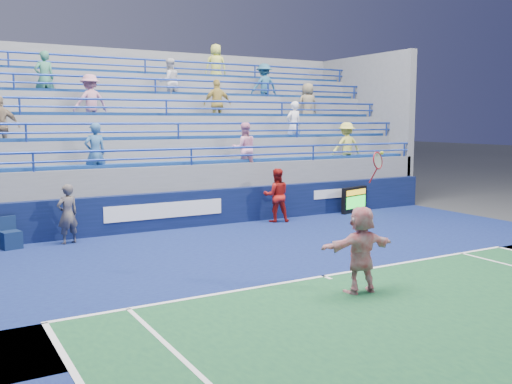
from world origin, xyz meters
TOP-DOWN VIEW (x-y plane):
  - ground at (0.00, 0.00)m, footprint 120.00×120.00m
  - sponsor_wall at (0.00, 6.50)m, footprint 18.00×0.32m
  - bleacher_stand at (0.00, 10.27)m, footprint 18.00×5.60m
  - serve_speed_board at (5.87, 6.14)m, footprint 1.30×0.49m
  - judge_chair at (-5.23, 6.00)m, footprint 0.55×0.56m
  - tennis_player at (-0.05, -1.19)m, footprint 1.56×0.63m
  - line_judge at (-3.85, 5.87)m, footprint 0.66×0.53m
  - ball_girl at (2.55, 5.93)m, footprint 1.00×0.90m

SIDE VIEW (x-z plane):
  - ground at x=0.00m, z-range 0.00..0.00m
  - judge_chair at x=-5.23m, z-range -0.14..0.66m
  - serve_speed_board at x=5.87m, z-range 0.00..0.91m
  - sponsor_wall at x=0.00m, z-range 0.00..1.10m
  - line_judge at x=-3.85m, z-range 0.00..1.57m
  - tennis_player at x=-0.05m, z-range -0.49..2.14m
  - ball_girl at x=2.55m, z-range 0.00..1.70m
  - bleacher_stand at x=0.00m, z-range -1.52..4.61m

